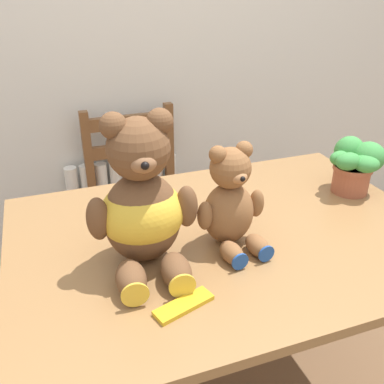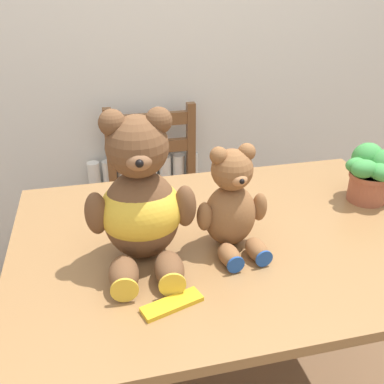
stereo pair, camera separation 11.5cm
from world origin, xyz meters
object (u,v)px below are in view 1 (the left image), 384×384
at_px(wooden_chair_behind, 139,207).
at_px(chocolate_bar, 184,305).
at_px(teddy_bear_right, 231,203).
at_px(teddy_bear_left, 142,206).
at_px(potted_plant, 356,164).

height_order(wooden_chair_behind, chocolate_bar, wooden_chair_behind).
distance_m(teddy_bear_right, chocolate_bar, 0.33).
height_order(teddy_bear_left, chocolate_bar, teddy_bear_left).
bearing_deg(potted_plant, teddy_bear_right, -164.60).
bearing_deg(chocolate_bar, teddy_bear_right, 45.26).
distance_m(wooden_chair_behind, chocolate_bar, 1.08).
bearing_deg(chocolate_bar, teddy_bear_left, 99.82).
bearing_deg(potted_plant, chocolate_bar, -154.32).
xyz_separation_m(potted_plant, chocolate_bar, (-0.77, -0.37, -0.10)).
bearing_deg(wooden_chair_behind, potted_plant, 134.26).
xyz_separation_m(teddy_bear_left, chocolate_bar, (0.04, -0.22, -0.16)).
relative_size(wooden_chair_behind, teddy_bear_right, 2.98).
height_order(wooden_chair_behind, teddy_bear_right, teddy_bear_right).
bearing_deg(chocolate_bar, potted_plant, 25.68).
relative_size(teddy_bear_left, potted_plant, 2.15).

